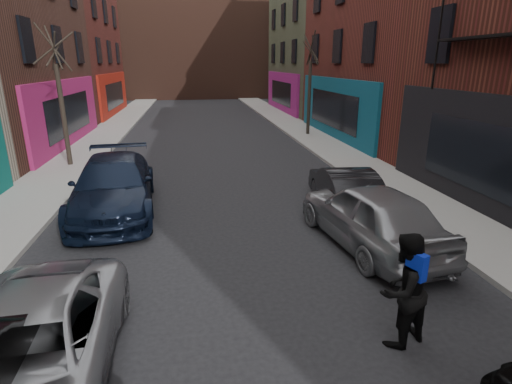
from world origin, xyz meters
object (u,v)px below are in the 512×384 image
object	(u,v)px
parked_right_far	(370,215)
tree_left_far	(59,87)
pedestrian	(403,290)
parked_left_far	(27,355)
parked_right_end	(345,188)
tree_right_far	(310,77)
parked_left_end	(114,186)

from	to	relation	value
parked_right_far	tree_left_far	bearing A→B (deg)	-52.53
tree_left_far	parked_right_far	world-z (taller)	tree_left_far
parked_right_far	pedestrian	size ratio (longest dim) A/B	2.49
parked_left_far	parked_right_end	bearing A→B (deg)	40.87
tree_left_far	parked_right_end	xyz separation A→B (m)	(9.81, -6.89, -2.70)
parked_left_far	parked_right_end	xyz separation A→B (m)	(6.81, 6.26, 0.03)
parked_left_far	pedestrian	distance (m)	5.43
parked_right_end	pedestrian	size ratio (longest dim) A/B	2.17
tree_left_far	parked_right_end	world-z (taller)	tree_left_far
parked_left_far	pedestrian	size ratio (longest dim) A/B	2.46
parked_left_far	pedestrian	world-z (taller)	pedestrian
parked_right_end	pedestrian	bearing A→B (deg)	82.02
tree_right_far	parked_right_far	size ratio (longest dim) A/B	1.44
tree_left_far	parked_left_end	distance (m)	7.10
pedestrian	parked_right_end	bearing A→B (deg)	-124.82
parked_right_end	tree_right_far	bearing A→B (deg)	-96.33
pedestrian	tree_right_far	bearing A→B (deg)	-123.70
tree_left_far	pedestrian	bearing A→B (deg)	-56.91
parked_right_end	tree_left_far	bearing A→B (deg)	-30.06
parked_right_far	parked_right_end	xyz separation A→B (m)	(0.33, 2.54, -0.13)
parked_left_end	parked_right_end	size ratio (longest dim) A/B	1.37
tree_left_far	parked_left_end	bearing A→B (deg)	-64.10
parked_left_far	parked_right_far	size ratio (longest dim) A/B	0.99
tree_left_far	tree_right_far	size ratio (longest dim) A/B	0.96
tree_left_far	tree_right_far	world-z (taller)	tree_right_far
pedestrian	parked_left_end	bearing A→B (deg)	-73.38
parked_left_far	parked_left_end	xyz separation A→B (m)	(-0.11, 7.20, 0.17)
tree_left_far	pedestrian	distance (m)	15.61
tree_right_far	pedestrian	world-z (taller)	tree_right_far
tree_right_far	parked_right_end	world-z (taller)	tree_right_far
tree_right_far	parked_right_end	bearing A→B (deg)	-101.35
tree_left_far	pedestrian	xyz separation A→B (m)	(8.42, -12.92, -2.42)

